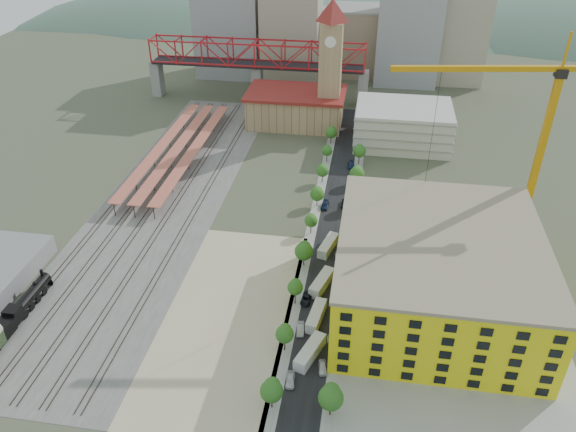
% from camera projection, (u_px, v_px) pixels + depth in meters
% --- Properties ---
extents(ground, '(400.00, 400.00, 0.00)m').
position_uv_depth(ground, '(270.00, 240.00, 153.53)').
color(ground, '#474C38').
rests_on(ground, ground).
extents(ballast_strip, '(36.00, 165.00, 0.06)m').
position_uv_depth(ballast_strip, '(166.00, 198.00, 172.93)').
color(ballast_strip, '#605E59').
rests_on(ballast_strip, ground).
extents(dirt_lot, '(28.00, 67.00, 0.06)m').
position_uv_depth(dirt_lot, '(228.00, 315.00, 127.69)').
color(dirt_lot, tan).
rests_on(dirt_lot, ground).
extents(street_asphalt, '(12.00, 170.00, 0.06)m').
position_uv_depth(street_asphalt, '(334.00, 216.00, 163.94)').
color(street_asphalt, black).
rests_on(street_asphalt, ground).
extents(sidewalk_west, '(3.00, 170.00, 0.04)m').
position_uv_depth(sidewalk_west, '(315.00, 214.00, 164.68)').
color(sidewalk_west, gray).
rests_on(sidewalk_west, ground).
extents(sidewalk_east, '(3.00, 170.00, 0.04)m').
position_uv_depth(sidewalk_east, '(352.00, 217.00, 163.22)').
color(sidewalk_east, gray).
rests_on(sidewalk_east, ground).
extents(construction_pad, '(50.00, 90.00, 0.06)m').
position_uv_depth(construction_pad, '(444.00, 305.00, 130.81)').
color(construction_pad, gray).
rests_on(construction_pad, ground).
extents(rail_tracks, '(26.56, 160.00, 0.18)m').
position_uv_depth(rail_tracks, '(161.00, 197.00, 173.11)').
color(rail_tracks, '#382B23').
rests_on(rail_tracks, ground).
extents(platform_canopies, '(16.00, 80.00, 4.12)m').
position_uv_depth(platform_canopies, '(178.00, 147.00, 194.50)').
color(platform_canopies, '#B96547').
rests_on(platform_canopies, ground).
extents(station_hall, '(38.00, 24.00, 13.10)m').
position_uv_depth(station_hall, '(296.00, 107.00, 219.26)').
color(station_hall, tan).
rests_on(station_hall, ground).
extents(clock_tower, '(12.00, 12.00, 52.00)m').
position_uv_depth(clock_tower, '(331.00, 54.00, 204.16)').
color(clock_tower, tan).
rests_on(clock_tower, ground).
extents(parking_garage, '(34.00, 26.00, 14.00)m').
position_uv_depth(parking_garage, '(403.00, 125.00, 203.61)').
color(parking_garage, silver).
rests_on(parking_garage, ground).
extents(truss_bridge, '(94.00, 9.60, 25.60)m').
position_uv_depth(truss_bridge, '(257.00, 57.00, 234.69)').
color(truss_bridge, gray).
rests_on(truss_bridge, ground).
extents(construction_building, '(44.60, 50.60, 18.80)m').
position_uv_depth(construction_building, '(437.00, 272.00, 126.22)').
color(construction_building, yellow).
rests_on(construction_building, ground).
extents(street_trees, '(15.40, 124.40, 8.00)m').
position_uv_depth(street_trees, '(330.00, 235.00, 155.59)').
color(street_trees, '#295B1B').
rests_on(street_trees, ground).
extents(skyline, '(133.00, 46.00, 60.00)m').
position_uv_depth(skyline, '(342.00, 29.00, 259.51)').
color(skyline, '#9EA0A3').
rests_on(skyline, ground).
extents(distant_hills, '(647.00, 264.00, 227.00)m').
position_uv_depth(distant_hills, '(399.00, 135.00, 407.34)').
color(distant_hills, '#4C6B59').
rests_on(distant_hills, ground).
extents(locomotive, '(3.10, 23.90, 5.97)m').
position_uv_depth(locomotive, '(23.00, 306.00, 127.15)').
color(locomotive, black).
rests_on(locomotive, ground).
extents(tower_crane, '(52.28, 10.04, 56.20)m').
position_uv_depth(tower_crane, '(533.00, 124.00, 133.80)').
color(tower_crane, orange).
rests_on(tower_crane, ground).
extents(site_trailer_a, '(5.95, 10.47, 2.78)m').
position_uv_depth(site_trailer_a, '(310.00, 352.00, 116.27)').
color(site_trailer_a, silver).
rests_on(site_trailer_a, ground).
extents(site_trailer_b, '(3.93, 10.04, 2.67)m').
position_uv_depth(site_trailer_b, '(316.00, 316.00, 125.67)').
color(site_trailer_b, silver).
rests_on(site_trailer_b, ground).
extents(site_trailer_c, '(5.53, 10.53, 2.79)m').
position_uv_depth(site_trailer_c, '(322.00, 283.00, 135.56)').
color(site_trailer_c, silver).
rests_on(site_trailer_c, ground).
extents(site_trailer_d, '(4.97, 10.11, 2.68)m').
position_uv_depth(site_trailer_d, '(328.00, 246.00, 148.84)').
color(site_trailer_d, silver).
rests_on(site_trailer_d, ground).
extents(car_0, '(2.18, 4.55, 1.50)m').
position_uv_depth(car_0, '(290.00, 380.00, 110.77)').
color(car_0, silver).
rests_on(car_0, ground).
extents(car_1, '(2.08, 4.66, 1.48)m').
position_uv_depth(car_1, '(300.00, 329.00, 122.96)').
color(car_1, '#A6A6AC').
rests_on(car_1, ground).
extents(car_2, '(2.67, 5.12, 1.38)m').
position_uv_depth(car_2, '(306.00, 299.00, 131.53)').
color(car_2, black).
rests_on(car_2, ground).
extents(car_3, '(2.30, 5.09, 1.45)m').
position_uv_depth(car_3, '(325.00, 205.00, 167.69)').
color(car_3, '#1A284C').
rests_on(car_3, ground).
extents(car_4, '(2.21, 4.28, 1.39)m').
position_uv_depth(car_4, '(323.00, 368.00, 113.57)').
color(car_4, silver).
rests_on(car_4, ground).
extents(car_5, '(2.05, 4.37, 1.39)m').
position_uv_depth(car_5, '(338.00, 257.00, 145.48)').
color(car_5, gray).
rests_on(car_5, ground).
extents(car_6, '(2.56, 5.30, 1.46)m').
position_uv_depth(car_6, '(345.00, 204.00, 168.27)').
color(car_6, black).
rests_on(car_6, ground).
extents(car_7, '(2.21, 5.31, 1.53)m').
position_uv_depth(car_7, '(351.00, 165.00, 189.99)').
color(car_7, '#1A2A4D').
rests_on(car_7, ground).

